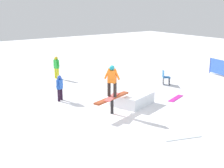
% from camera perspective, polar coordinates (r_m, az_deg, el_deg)
% --- Properties ---
extents(ground_plane, '(60.00, 60.00, 0.00)m').
position_cam_1_polar(ground_plane, '(14.06, 0.00, -5.42)').
color(ground_plane, white).
extents(rail_feature, '(2.21, 0.95, 0.77)m').
position_cam_1_polar(rail_feature, '(13.85, 0.00, -2.89)').
color(rail_feature, black).
rests_on(rail_feature, ground).
extents(snow_kicker_ramp, '(2.17, 1.98, 0.56)m').
position_cam_1_polar(snow_kicker_ramp, '(15.25, 3.68, -2.71)').
color(snow_kicker_ramp, white).
rests_on(snow_kicker_ramp, ground).
extents(main_rider_on_rail, '(1.28, 1.01, 1.43)m').
position_cam_1_polar(main_rider_on_rail, '(13.62, 0.00, 0.50)').
color(main_rider_on_rail, '#F05F5D').
rests_on(main_rider_on_rail, rail_feature).
extents(bystander_green, '(0.25, 0.67, 1.46)m').
position_cam_1_polar(bystander_green, '(20.57, -10.12, 3.21)').
color(bystander_green, gold).
rests_on(bystander_green, ground).
extents(bystander_blue, '(0.55, 0.38, 1.31)m').
position_cam_1_polar(bystander_blue, '(15.88, -9.53, -0.46)').
color(bystander_blue, black).
rests_on(bystander_blue, ground).
extents(loose_snowboard_magenta, '(1.38, 0.73, 0.02)m').
position_cam_1_polar(loose_snowboard_magenta, '(16.53, 11.58, -2.57)').
color(loose_snowboard_magenta, '#D61EA5').
rests_on(loose_snowboard_magenta, ground).
extents(loose_snowboard_white, '(1.48, 0.74, 0.02)m').
position_cam_1_polar(loose_snowboard_white, '(11.94, 12.74, -9.52)').
color(loose_snowboard_white, white).
rests_on(loose_snowboard_white, ground).
extents(folding_chair, '(0.61, 0.61, 0.88)m').
position_cam_1_polar(folding_chair, '(19.09, 9.76, 1.09)').
color(folding_chair, '#3F3F44').
rests_on(folding_chair, ground).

